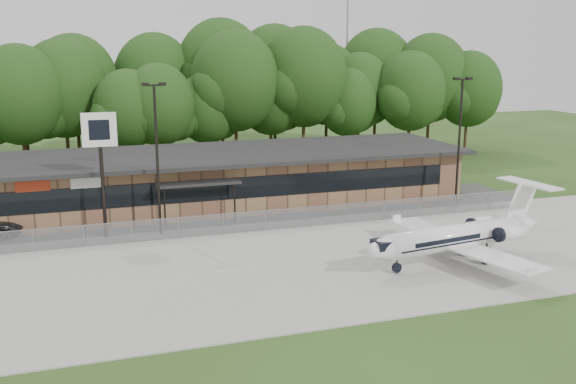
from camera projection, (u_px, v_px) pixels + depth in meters
name	position (u px, v px, depth m)	size (l,w,h in m)	color
ground	(314.00, 322.00, 29.80)	(160.00, 160.00, 0.00)	#2C4017
apron	(266.00, 266.00, 37.20)	(64.00, 18.00, 0.08)	#9E9B93
parking_lot	(223.00, 217.00, 47.86)	(50.00, 9.00, 0.06)	#383835
terminal	(211.00, 178.00, 51.49)	(41.00, 11.65, 4.30)	olive
fence	(237.00, 223.00, 43.53)	(46.00, 0.04, 1.52)	gray
treeline	(175.00, 95.00, 67.04)	(72.00, 12.00, 15.00)	#123410
radio_mast	(347.00, 46.00, 78.16)	(0.20, 0.20, 25.00)	gray
light_pole_mid	(157.00, 148.00, 42.24)	(1.55, 0.30, 10.23)	black
light_pole_right	(460.00, 133.00, 49.22)	(1.55, 0.30, 10.23)	black
business_jet	(459.00, 237.00, 37.49)	(13.29, 11.90, 4.47)	white
pole_sign	(100.00, 143.00, 41.34)	(2.20, 0.32, 8.37)	black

